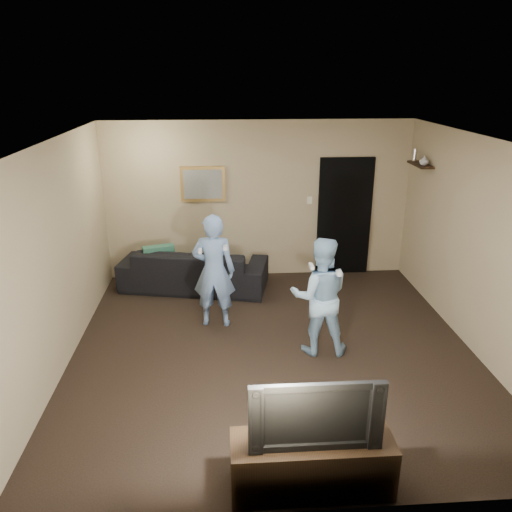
{
  "coord_description": "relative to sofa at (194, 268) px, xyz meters",
  "views": [
    {
      "loc": [
        -0.6,
        -5.5,
        3.32
      ],
      "look_at": [
        -0.19,
        0.3,
        1.15
      ],
      "focal_mm": 35.0,
      "sensor_mm": 36.0,
      "label": 1
    }
  ],
  "objects": [
    {
      "name": "ground",
      "position": [
        1.07,
        -1.99,
        -0.34
      ],
      "size": [
        5.0,
        5.0,
        0.0
      ],
      "primitive_type": "plane",
      "color": "black",
      "rests_on": "ground"
    },
    {
      "name": "ceiling",
      "position": [
        1.07,
        -1.99,
        2.26
      ],
      "size": [
        5.0,
        5.0,
        0.04
      ],
      "primitive_type": "cube",
      "color": "silver",
      "rests_on": "wall_back"
    },
    {
      "name": "wall_back",
      "position": [
        1.07,
        0.51,
        0.96
      ],
      "size": [
        5.0,
        0.04,
        2.6
      ],
      "primitive_type": "cube",
      "color": "tan",
      "rests_on": "ground"
    },
    {
      "name": "wall_front",
      "position": [
        1.07,
        -4.49,
        0.96
      ],
      "size": [
        5.0,
        0.04,
        2.6
      ],
      "primitive_type": "cube",
      "color": "tan",
      "rests_on": "ground"
    },
    {
      "name": "wall_left",
      "position": [
        -1.43,
        -1.99,
        0.96
      ],
      "size": [
        0.04,
        5.0,
        2.6
      ],
      "primitive_type": "cube",
      "color": "tan",
      "rests_on": "ground"
    },
    {
      "name": "wall_right",
      "position": [
        3.57,
        -1.99,
        0.96
      ],
      "size": [
        0.04,
        5.0,
        2.6
      ],
      "primitive_type": "cube",
      "color": "tan",
      "rests_on": "ground"
    },
    {
      "name": "sofa",
      "position": [
        0.0,
        0.0,
        0.0
      ],
      "size": [
        2.44,
        1.36,
        0.67
      ],
      "primitive_type": "imported",
      "rotation": [
        0.0,
        0.0,
        2.93
      ],
      "color": "black",
      "rests_on": "ground"
    },
    {
      "name": "throw_pillow",
      "position": [
        -0.55,
        0.0,
        0.14
      ],
      "size": [
        0.51,
        0.29,
        0.49
      ],
      "primitive_type": "cube",
      "rotation": [
        0.0,
        0.0,
        0.3
      ],
      "color": "#1B5342",
      "rests_on": "sofa"
    },
    {
      "name": "painting_frame",
      "position": [
        0.17,
        0.48,
        1.26
      ],
      "size": [
        0.72,
        0.05,
        0.57
      ],
      "primitive_type": "cube",
      "color": "olive",
      "rests_on": "wall_back"
    },
    {
      "name": "painting_canvas",
      "position": [
        0.17,
        0.45,
        1.26
      ],
      "size": [
        0.62,
        0.01,
        0.47
      ],
      "primitive_type": "cube",
      "color": "slate",
      "rests_on": "painting_frame"
    },
    {
      "name": "doorway",
      "position": [
        2.52,
        0.48,
        0.66
      ],
      "size": [
        0.9,
        0.06,
        2.0
      ],
      "primitive_type": "cube",
      "color": "black",
      "rests_on": "ground"
    },
    {
      "name": "light_switch",
      "position": [
        1.92,
        0.48,
        0.96
      ],
      "size": [
        0.08,
        0.02,
        0.12
      ],
      "primitive_type": "cube",
      "color": "silver",
      "rests_on": "wall_back"
    },
    {
      "name": "wall_shelf",
      "position": [
        3.46,
        -0.19,
        1.65
      ],
      "size": [
        0.2,
        0.6,
        0.03
      ],
      "primitive_type": "cube",
      "color": "black",
      "rests_on": "wall_right"
    },
    {
      "name": "shelf_vase",
      "position": [
        3.46,
        -0.31,
        1.74
      ],
      "size": [
        0.13,
        0.13,
        0.14
      ],
      "primitive_type": "imported",
      "rotation": [
        0.0,
        0.0,
        0.0
      ],
      "color": "silver",
      "rests_on": "wall_shelf"
    },
    {
      "name": "shelf_figurine",
      "position": [
        3.46,
        0.07,
        1.76
      ],
      "size": [
        0.06,
        0.06,
        0.18
      ],
      "primitive_type": "cylinder",
      "color": "silver",
      "rests_on": "wall_shelf"
    },
    {
      "name": "tv_console",
      "position": [
        1.16,
        -4.25,
        -0.09
      ],
      "size": [
        1.34,
        0.43,
        0.48
      ],
      "primitive_type": "cube",
      "rotation": [
        0.0,
        0.0,
        -0.0
      ],
      "color": "black",
      "rests_on": "ground"
    },
    {
      "name": "television",
      "position": [
        1.16,
        -4.25,
        0.46
      ],
      "size": [
        1.07,
        0.14,
        0.61
      ],
      "primitive_type": "imported",
      "rotation": [
        0.0,
        0.0,
        -0.0
      ],
      "color": "black",
      "rests_on": "tv_console"
    },
    {
      "name": "wii_player_left",
      "position": [
        0.34,
        -1.27,
        0.45
      ],
      "size": [
        0.62,
        0.51,
        1.58
      ],
      "color": "#7091C2",
      "rests_on": "ground"
    },
    {
      "name": "wii_player_right",
      "position": [
        1.63,
        -2.06,
        0.41
      ],
      "size": [
        0.77,
        0.63,
        1.49
      ],
      "color": "#95BCD9",
      "rests_on": "ground"
    }
  ]
}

